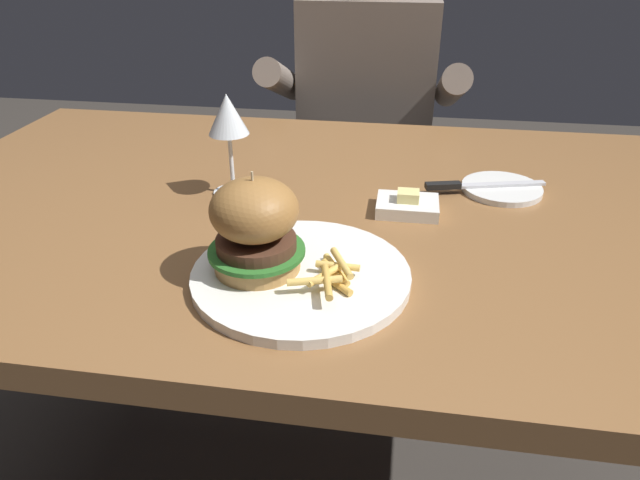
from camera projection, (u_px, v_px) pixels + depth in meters
name	position (u px, v px, depth m)	size (l,w,h in m)	color
dining_table	(313.00, 244.00, 0.98)	(1.43, 0.88, 0.74)	brown
main_plate	(301.00, 275.00, 0.73)	(0.28, 0.28, 0.01)	white
burger_sandwich	(255.00, 226.00, 0.71)	(0.12, 0.12, 0.13)	#B78447
fries_pile	(332.00, 274.00, 0.70)	(0.08, 0.12, 0.02)	#EABC5B
wine_glass	(228.00, 120.00, 0.91)	(0.07, 0.07, 0.17)	silver
bread_plate	(502.00, 189.00, 0.98)	(0.14, 0.14, 0.01)	white
table_knife	(474.00, 185.00, 0.97)	(0.21, 0.07, 0.01)	silver
butter_dish	(407.00, 205.00, 0.90)	(0.10, 0.07, 0.04)	white
diner_person	(364.00, 153.00, 1.64)	(0.51, 0.36, 1.18)	#282833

